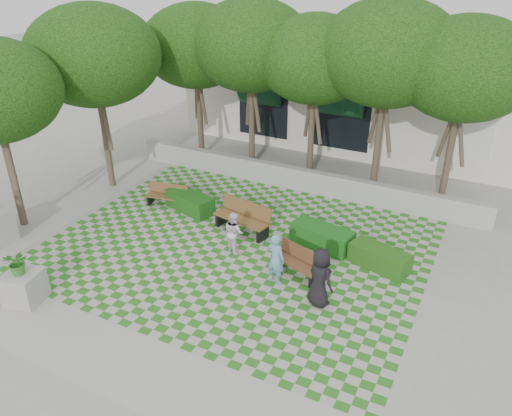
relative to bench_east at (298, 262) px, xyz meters
The scene contains 17 objects.
ground 2.49m from the bench_east, 165.96° to the right, with size 90.00×90.00×0.00m, color gray.
lawn 2.45m from the bench_east, behind, with size 12.00×12.00×0.00m, color #2B721E.
sidewalk_south 5.82m from the bench_east, 114.18° to the right, with size 16.00×2.00×0.01m, color #9E9B93.
sidewalk_west 9.59m from the bench_east, behind, with size 2.00×12.00×0.01m, color #9E9B93.
retaining_wall 6.09m from the bench_east, 112.98° to the left, with size 15.00×0.36×0.90m, color #9E9B93.
bench_east is the anchor object (origin of this frame).
bench_mid 3.12m from the bench_east, 150.26° to the left, with size 2.15×1.05×1.08m.
bench_west 6.54m from the bench_east, 162.36° to the left, with size 1.65×0.79×0.83m.
hedge_east 2.59m from the bench_east, 34.99° to the left, with size 1.87×0.75×0.65m, color #1D4B14.
hedge_midright 1.83m from the bench_east, 86.90° to the left, with size 2.04×0.82×0.72m, color #154E16.
hedge_midleft 5.59m from the bench_east, 158.91° to the left, with size 1.97×0.79×0.69m, color #144512.
planter_front 7.83m from the bench_east, 143.45° to the right, with size 1.10×1.10×1.65m.
person_blue 0.89m from the bench_east, 122.96° to the right, with size 0.59×0.39×1.63m, color #699BBF.
person_dark 1.58m from the bench_east, 44.49° to the right, with size 0.86×0.56×1.77m, color black.
person_white 2.39m from the bench_east, behind, with size 0.69×0.54×1.41m, color white.
tree_row 8.33m from the bench_east, 128.34° to the left, with size 17.70×13.40×7.41m.
building 13.72m from the bench_east, 96.11° to the left, with size 18.00×8.92×5.15m.
Camera 1 is at (6.93, -11.18, 8.85)m, focal length 35.00 mm.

